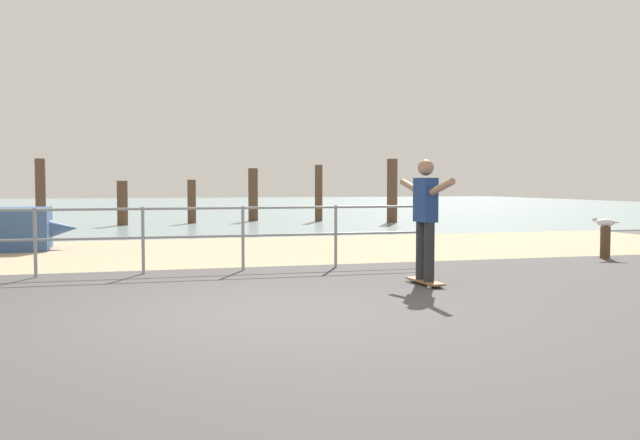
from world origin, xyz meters
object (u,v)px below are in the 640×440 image
at_px(skateboard, 425,281).
at_px(bollard_short, 605,243).
at_px(skateboarder, 425,212).
at_px(seagull, 605,222).

height_order(skateboard, bollard_short, bollard_short).
distance_m(skateboard, skateboarder, 0.95).
relative_size(skateboard, skateboarder, 0.49).
relative_size(bollard_short, seagull, 1.39).
bearing_deg(skateboard, seagull, 25.59).
bearing_deg(seagull, skateboard, -154.41).
bearing_deg(skateboard, skateboarder, -135.00).
distance_m(bollard_short, seagull, 0.38).
bearing_deg(skateboarder, bollard_short, 25.43).
bearing_deg(skateboarder, seagull, 25.59).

